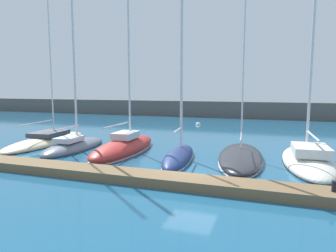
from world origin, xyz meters
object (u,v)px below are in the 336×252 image
Objects in this scene: sailboat_charcoal_fifth at (241,156)px; sailboat_ivory_sixth at (308,159)px; sailboat_navy_fourth at (179,154)px; mooring_buoy_white at (198,125)px; sailboat_sand_nearest at (47,140)px; sailboat_red_third at (124,147)px; dock_bollard at (334,186)px; sailboat_slate_second at (74,144)px.

sailboat_ivory_sixth is (3.96, 0.24, 0.06)m from sailboat_charcoal_fifth.
sailboat_navy_fourth is 21.15× the size of mooring_buoy_white.
sailboat_sand_nearest is at bearing -118.84° from mooring_buoy_white.
sailboat_red_third is at bearing 86.67° from sailboat_charcoal_fifth.
sailboat_charcoal_fifth is (3.70, 1.39, -0.15)m from sailboat_navy_fourth.
sailboat_navy_fourth is 18.96m from mooring_buoy_white.
sailboat_red_third is 13.78m from dock_bollard.
sailboat_charcoal_fifth is (15.92, -0.89, 0.04)m from sailboat_sand_nearest.
sailboat_slate_second is at bearing -106.68° from mooring_buoy_white.
sailboat_charcoal_fifth reaches higher than sailboat_red_third.
sailboat_navy_fourth is 3.96m from sailboat_charcoal_fifth.
sailboat_charcoal_fifth is (8.17, 0.19, -0.14)m from sailboat_red_third.
sailboat_sand_nearest is 18.72m from mooring_buoy_white.
sailboat_sand_nearest is at bearing 85.47° from sailboat_ivory_sixth.
sailboat_navy_fourth is (4.47, -1.20, 0.01)m from sailboat_red_third.
sailboat_red_third is at bearing 68.44° from sailboat_navy_fourth.
dock_bollard is (7.95, -4.79, 0.27)m from sailboat_navy_fourth.
sailboat_slate_second is at bearing 77.25° from sailboat_navy_fourth.
sailboat_red_third is 0.98× the size of sailboat_navy_fourth.
sailboat_ivory_sixth is (7.66, 1.63, -0.09)m from sailboat_navy_fourth.
sailboat_charcoal_fifth is 18.61m from mooring_buoy_white.
sailboat_charcoal_fifth is 27.46× the size of mooring_buoy_white.
sailboat_sand_nearest reaches higher than dock_bollard.
sailboat_slate_second is 0.90× the size of sailboat_charcoal_fifth.
sailboat_red_third reaches higher than mooring_buoy_white.
sailboat_sand_nearest reaches higher than sailboat_ivory_sixth.
sailboat_ivory_sixth is 6.44m from dock_bollard.
sailboat_ivory_sixth is (12.13, 0.43, -0.08)m from sailboat_red_third.
sailboat_navy_fourth is at bearing -80.32° from mooring_buoy_white.
sailboat_charcoal_fifth reaches higher than mooring_buoy_white.
sailboat_navy_fourth is 31.45× the size of dock_bollard.
dock_bollard is (4.25, -6.18, 0.43)m from sailboat_charcoal_fifth.
mooring_buoy_white is at bearing -19.52° from sailboat_slate_second.
mooring_buoy_white is 1.49× the size of dock_bollard.
sailboat_sand_nearest is 3.95m from sailboat_slate_second.
sailboat_navy_fourth is 7.83m from sailboat_ivory_sixth.
sailboat_navy_fourth reaches higher than sailboat_red_third.
sailboat_red_third is at bearing 89.40° from sailboat_ivory_sixth.
dock_bollard is (16.45, -5.71, 0.34)m from sailboat_slate_second.
sailboat_charcoal_fifth is at bearing -90.65° from sailboat_slate_second.
sailboat_red_third is at bearing -88.97° from sailboat_slate_second.
mooring_buoy_white is at bearing 3.13° from sailboat_navy_fourth.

